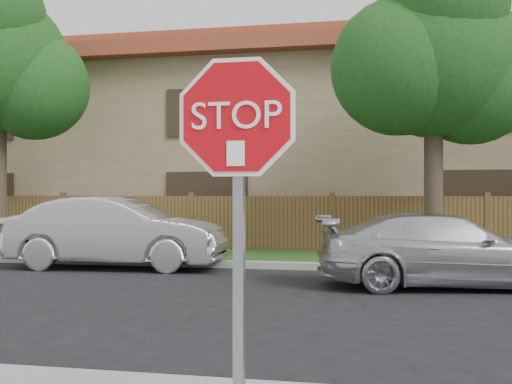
# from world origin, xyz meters

# --- Properties ---
(far_curb) EXTENTS (70.00, 0.30, 0.15)m
(far_curb) POSITION_xyz_m (0.00, 8.15, 0.07)
(far_curb) COLOR gray
(far_curb) RESTS_ON ground
(grass_strip) EXTENTS (70.00, 3.00, 0.12)m
(grass_strip) POSITION_xyz_m (0.00, 9.80, 0.06)
(grass_strip) COLOR #1E4714
(grass_strip) RESTS_ON ground
(fence) EXTENTS (70.00, 0.12, 1.60)m
(fence) POSITION_xyz_m (0.00, 11.40, 0.80)
(fence) COLOR brown
(fence) RESTS_ON ground
(apartment_building) EXTENTS (35.20, 9.20, 7.20)m
(apartment_building) POSITION_xyz_m (0.00, 17.00, 3.53)
(apartment_building) COLOR #8A7755
(apartment_building) RESTS_ON ground
(tree_mid) EXTENTS (4.80, 3.90, 7.35)m
(tree_mid) POSITION_xyz_m (2.52, 9.57, 4.87)
(tree_mid) COLOR #382B21
(tree_mid) RESTS_ON ground
(stop_sign) EXTENTS (1.01, 0.13, 2.55)m
(stop_sign) POSITION_xyz_m (0.31, -1.48, 1.83)
(stop_sign) COLOR gray
(stop_sign) RESTS_ON sidewalk_near
(sedan_left) EXTENTS (4.93, 1.93, 1.60)m
(sedan_left) POSITION_xyz_m (-4.55, 7.57, 0.80)
(sedan_left) COLOR #B5B4B9
(sedan_left) RESTS_ON ground
(sedan_right) EXTENTS (4.81, 2.59, 1.32)m
(sedan_right) POSITION_xyz_m (2.37, 6.18, 0.66)
(sedan_right) COLOR #B4B7BC
(sedan_right) RESTS_ON ground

